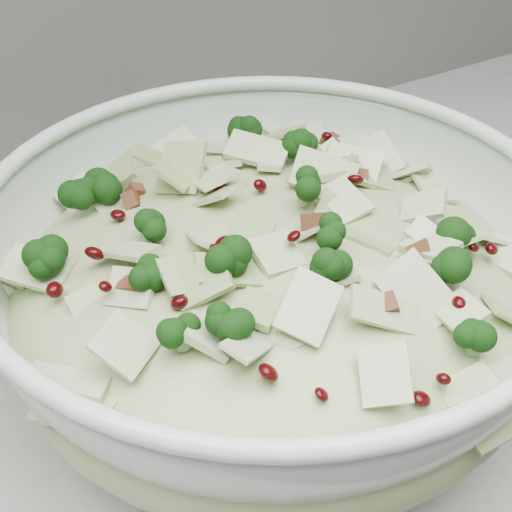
{
  "coord_description": "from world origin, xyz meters",
  "views": [
    {
      "loc": [
        -0.64,
        1.27,
        1.32
      ],
      "look_at": [
        -0.44,
        1.6,
        1.02
      ],
      "focal_mm": 50.0,
      "sensor_mm": 36.0,
      "label": 1
    }
  ],
  "objects": [
    {
      "name": "counter",
      "position": [
        0.0,
        1.7,
        0.45
      ],
      "size": [
        3.6,
        0.6,
        0.9
      ],
      "primitive_type": "cube",
      "color": "silver",
      "rests_on": "floor"
    },
    {
      "name": "mixing_bowl",
      "position": [
        -0.43,
        1.6,
        0.98
      ],
      "size": [
        0.45,
        0.45,
        0.16
      ],
      "rotation": [
        0.0,
        0.0,
        0.1
      ],
      "color": "silver",
      "rests_on": "counter"
    },
    {
      "name": "salad",
      "position": [
        -0.43,
        1.6,
        1.01
      ],
      "size": [
        0.47,
        0.47,
        0.16
      ],
      "rotation": [
        0.0,
        0.0,
        -0.3
      ],
      "color": "#A1B179",
      "rests_on": "mixing_bowl"
    }
  ]
}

